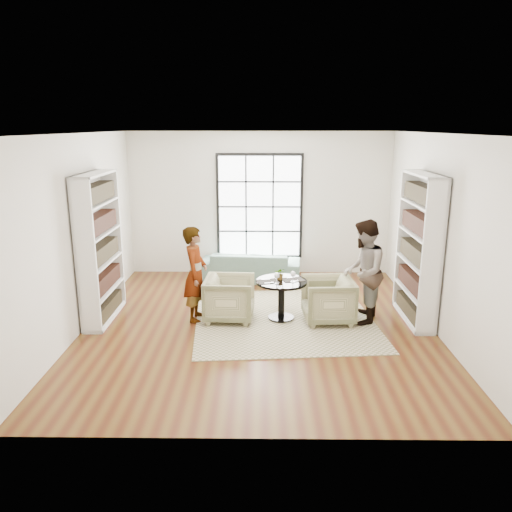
{
  "coord_description": "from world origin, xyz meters",
  "views": [
    {
      "loc": [
        0.06,
        -7.47,
        3.12
      ],
      "look_at": [
        -0.04,
        0.4,
        1.05
      ],
      "focal_mm": 35.0,
      "sensor_mm": 36.0,
      "label": 1
    }
  ],
  "objects_px": {
    "pedestal_table": "(281,291)",
    "wine_glass_left": "(277,276)",
    "person_left": "(195,274)",
    "person_right": "(363,272)",
    "sofa": "(250,266)",
    "armchair_right": "(328,300)",
    "flower_centerpiece": "(280,274)",
    "wine_glass_right": "(293,274)",
    "armchair_left": "(230,298)"
  },
  "relations": [
    {
      "from": "pedestal_table",
      "to": "person_right",
      "type": "height_order",
      "value": "person_right"
    },
    {
      "from": "wine_glass_left",
      "to": "wine_glass_right",
      "type": "distance_m",
      "value": 0.28
    },
    {
      "from": "pedestal_table",
      "to": "armchair_right",
      "type": "xyz_separation_m",
      "value": [
        0.75,
        -0.08,
        -0.12
      ]
    },
    {
      "from": "armchair_right",
      "to": "person_right",
      "type": "relative_size",
      "value": 0.48
    },
    {
      "from": "flower_centerpiece",
      "to": "pedestal_table",
      "type": "bearing_deg",
      "value": -70.39
    },
    {
      "from": "sofa",
      "to": "armchair_right",
      "type": "bearing_deg",
      "value": 124.95
    },
    {
      "from": "armchair_left",
      "to": "armchair_right",
      "type": "height_order",
      "value": "armchair_right"
    },
    {
      "from": "person_left",
      "to": "person_right",
      "type": "height_order",
      "value": "person_right"
    },
    {
      "from": "wine_glass_right",
      "to": "flower_centerpiece",
      "type": "bearing_deg",
      "value": 143.34
    },
    {
      "from": "pedestal_table",
      "to": "person_left",
      "type": "relative_size",
      "value": 0.53
    },
    {
      "from": "person_right",
      "to": "armchair_right",
      "type": "bearing_deg",
      "value": -73.74
    },
    {
      "from": "person_left",
      "to": "flower_centerpiece",
      "type": "bearing_deg",
      "value": -83.1
    },
    {
      "from": "sofa",
      "to": "wine_glass_right",
      "type": "height_order",
      "value": "wine_glass_right"
    },
    {
      "from": "sofa",
      "to": "armchair_left",
      "type": "height_order",
      "value": "armchair_left"
    },
    {
      "from": "pedestal_table",
      "to": "wine_glass_left",
      "type": "bearing_deg",
      "value": -115.44
    },
    {
      "from": "sofa",
      "to": "armchair_right",
      "type": "relative_size",
      "value": 2.53
    },
    {
      "from": "flower_centerpiece",
      "to": "armchair_left",
      "type": "bearing_deg",
      "value": -174.72
    },
    {
      "from": "person_right",
      "to": "flower_centerpiece",
      "type": "distance_m",
      "value": 1.33
    },
    {
      "from": "pedestal_table",
      "to": "armchair_left",
      "type": "distance_m",
      "value": 0.86
    },
    {
      "from": "person_right",
      "to": "sofa",
      "type": "bearing_deg",
      "value": -124.31
    },
    {
      "from": "pedestal_table",
      "to": "armchair_left",
      "type": "bearing_deg",
      "value": -178.54
    },
    {
      "from": "armchair_right",
      "to": "wine_glass_right",
      "type": "distance_m",
      "value": 0.72
    },
    {
      "from": "armchair_right",
      "to": "person_right",
      "type": "distance_m",
      "value": 0.73
    },
    {
      "from": "person_left",
      "to": "wine_glass_left",
      "type": "xyz_separation_m",
      "value": [
        1.31,
        -0.15,
        0.02
      ]
    },
    {
      "from": "person_right",
      "to": "flower_centerpiece",
      "type": "xyz_separation_m",
      "value": [
        -1.32,
        0.14,
        -0.07
      ]
    },
    {
      "from": "armchair_right",
      "to": "person_left",
      "type": "xyz_separation_m",
      "value": [
        -2.15,
        0.06,
        0.41
      ]
    },
    {
      "from": "armchair_left",
      "to": "flower_centerpiece",
      "type": "xyz_separation_m",
      "value": [
        0.83,
        0.08,
        0.4
      ]
    },
    {
      "from": "pedestal_table",
      "to": "wine_glass_right",
      "type": "height_order",
      "value": "wine_glass_right"
    },
    {
      "from": "wine_glass_left",
      "to": "wine_glass_right",
      "type": "height_order",
      "value": "wine_glass_right"
    },
    {
      "from": "person_left",
      "to": "person_right",
      "type": "relative_size",
      "value": 0.93
    },
    {
      "from": "wine_glass_right",
      "to": "pedestal_table",
      "type": "bearing_deg",
      "value": 152.53
    },
    {
      "from": "sofa",
      "to": "wine_glass_right",
      "type": "xyz_separation_m",
      "value": [
        0.74,
        -2.27,
        0.51
      ]
    },
    {
      "from": "pedestal_table",
      "to": "wine_glass_left",
      "type": "relative_size",
      "value": 4.46
    },
    {
      "from": "pedestal_table",
      "to": "flower_centerpiece",
      "type": "bearing_deg",
      "value": 109.61
    },
    {
      "from": "armchair_right",
      "to": "person_left",
      "type": "distance_m",
      "value": 2.19
    },
    {
      "from": "pedestal_table",
      "to": "armchair_right",
      "type": "height_order",
      "value": "armchair_right"
    },
    {
      "from": "armchair_left",
      "to": "person_left",
      "type": "bearing_deg",
      "value": 92.8
    },
    {
      "from": "pedestal_table",
      "to": "armchair_right",
      "type": "distance_m",
      "value": 0.77
    },
    {
      "from": "sofa",
      "to": "pedestal_table",
      "type": "bearing_deg",
      "value": 109.24
    },
    {
      "from": "person_left",
      "to": "flower_centerpiece",
      "type": "height_order",
      "value": "person_left"
    },
    {
      "from": "person_left",
      "to": "wine_glass_left",
      "type": "distance_m",
      "value": 1.32
    },
    {
      "from": "armchair_left",
      "to": "person_right",
      "type": "xyz_separation_m",
      "value": [
        2.15,
        -0.06,
        0.48
      ]
    },
    {
      "from": "person_left",
      "to": "wine_glass_right",
      "type": "height_order",
      "value": "person_left"
    },
    {
      "from": "sofa",
      "to": "person_right",
      "type": "distance_m",
      "value": 2.98
    },
    {
      "from": "armchair_left",
      "to": "person_left",
      "type": "distance_m",
      "value": 0.69
    },
    {
      "from": "pedestal_table",
      "to": "sofa",
      "type": "distance_m",
      "value": 2.26
    },
    {
      "from": "sofa",
      "to": "armchair_right",
      "type": "xyz_separation_m",
      "value": [
        1.31,
        -2.26,
        0.07
      ]
    },
    {
      "from": "pedestal_table",
      "to": "wine_glass_left",
      "type": "distance_m",
      "value": 0.37
    },
    {
      "from": "wine_glass_right",
      "to": "armchair_left",
      "type": "bearing_deg",
      "value": 176.01
    },
    {
      "from": "armchair_left",
      "to": "wine_glass_right",
      "type": "xyz_separation_m",
      "value": [
        1.03,
        -0.07,
        0.44
      ]
    }
  ]
}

